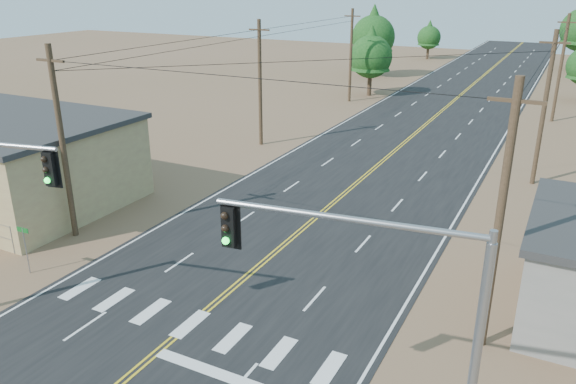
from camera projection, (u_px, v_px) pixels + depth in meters
The scene contains 12 objects.
road at pixel (373, 169), 40.55m from camera, with size 15.00×200.00×0.02m, color black.
utility_pole_left_near at pixel (62, 143), 28.27m from camera, with size 1.80×0.30×10.00m.
utility_pole_left_mid at pixel (260, 83), 44.90m from camera, with size 1.80×0.30×10.00m.
utility_pole_left_far at pixel (351, 55), 61.54m from camera, with size 1.80×0.30×10.00m.
utility_pole_right_near at pixel (500, 219), 19.28m from camera, with size 1.80×0.30×10.00m.
utility_pole_right_mid at pixel (544, 108), 35.92m from camera, with size 1.80×0.30×10.00m.
utility_pole_right_far at pixel (561, 68), 52.55m from camera, with size 1.80×0.30×10.00m.
signal_mast_right at pixel (395, 306), 14.04m from camera, with size 6.94×1.28×7.55m.
street_sign at pixel (25, 243), 25.64m from camera, with size 0.69×0.07×2.31m.
tree_left_near at pixel (371, 52), 64.78m from camera, with size 4.90×4.90×8.16m.
tree_left_mid at pixel (373, 32), 77.24m from camera, with size 5.93×5.93×9.89m.
tree_left_far at pixel (429, 35), 95.93m from camera, with size 3.93×3.93×6.55m.
Camera 1 is at (12.12, -7.08, 12.80)m, focal length 35.00 mm.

